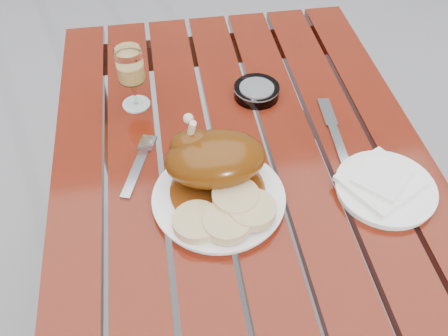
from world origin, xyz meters
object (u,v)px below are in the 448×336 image
at_px(wine_glass, 132,79).
at_px(table, 240,262).
at_px(dinner_plate, 219,199).
at_px(side_plate, 385,189).
at_px(ashtray, 257,91).

bearing_deg(wine_glass, table, -47.47).
xyz_separation_m(table, dinner_plate, (-0.07, -0.09, 0.38)).
relative_size(dinner_plate, wine_glass, 1.71).
relative_size(wine_glass, side_plate, 0.76).
distance_m(table, wine_glass, 0.55).
bearing_deg(dinner_plate, wine_glass, 114.71).
height_order(dinner_plate, wine_glass, wine_glass).
xyz_separation_m(dinner_plate, side_plate, (0.33, -0.03, -0.00)).
relative_size(side_plate, ashtray, 1.84).
bearing_deg(ashtray, table, -107.51).
distance_m(side_plate, ashtray, 0.39).
bearing_deg(dinner_plate, side_plate, -4.56).
bearing_deg(ashtray, side_plate, -60.19).
bearing_deg(table, ashtray, 72.49).
distance_m(table, side_plate, 0.48).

